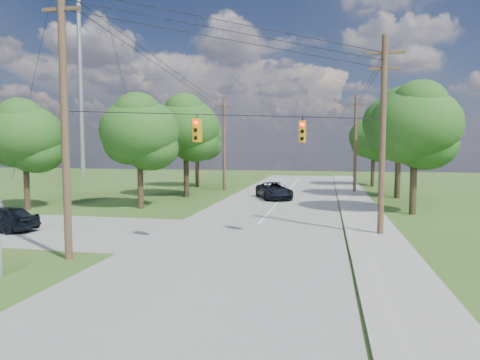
% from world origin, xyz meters
% --- Properties ---
extents(ground, '(140.00, 140.00, 0.00)m').
position_xyz_m(ground, '(0.00, 0.00, 0.00)').
color(ground, '#36521B').
rests_on(ground, ground).
extents(main_road, '(10.00, 100.00, 0.03)m').
position_xyz_m(main_road, '(2.00, 5.00, 0.01)').
color(main_road, gray).
rests_on(main_road, ground).
extents(sidewalk_east, '(2.60, 100.00, 0.12)m').
position_xyz_m(sidewalk_east, '(8.70, 5.00, 0.06)').
color(sidewalk_east, '#A9A59E').
rests_on(sidewalk_east, ground).
extents(pole_sw, '(2.00, 0.32, 12.00)m').
position_xyz_m(pole_sw, '(-4.60, 0.40, 6.23)').
color(pole_sw, brown).
rests_on(pole_sw, ground).
extents(pole_ne, '(2.00, 0.32, 10.50)m').
position_xyz_m(pole_ne, '(8.90, 8.00, 5.47)').
color(pole_ne, brown).
rests_on(pole_ne, ground).
extents(pole_north_e, '(2.00, 0.32, 10.00)m').
position_xyz_m(pole_north_e, '(8.90, 30.00, 5.13)').
color(pole_north_e, brown).
rests_on(pole_north_e, ground).
extents(pole_north_w, '(2.00, 0.32, 10.00)m').
position_xyz_m(pole_north_w, '(-5.00, 30.00, 5.13)').
color(pole_north_w, brown).
rests_on(pole_north_w, ground).
extents(power_lines, '(13.93, 29.62, 4.93)m').
position_xyz_m(power_lines, '(1.50, 11.54, 9.15)').
color(power_lines, black).
rests_on(power_lines, ground).
extents(traffic_signals, '(4.91, 3.27, 1.05)m').
position_xyz_m(traffic_signals, '(2.55, 4.43, 5.50)').
color(traffic_signals, orange).
rests_on(traffic_signals, ground).
extents(radio_mast, '(0.70, 0.70, 45.00)m').
position_xyz_m(radio_mast, '(-32.00, 46.00, 22.50)').
color(radio_mast, '#97999C').
rests_on(radio_mast, ground).
extents(tree_w_near, '(6.00, 6.00, 8.40)m').
position_xyz_m(tree_w_near, '(-8.00, 15.00, 5.92)').
color(tree_w_near, '#3F311F').
rests_on(tree_w_near, ground).
extents(tree_w_mid, '(6.40, 6.40, 9.22)m').
position_xyz_m(tree_w_mid, '(-7.00, 23.00, 6.58)').
color(tree_w_mid, '#3F311F').
rests_on(tree_w_mid, ground).
extents(tree_w_far, '(6.00, 6.00, 8.73)m').
position_xyz_m(tree_w_far, '(-9.00, 33.00, 6.25)').
color(tree_w_far, '#3F311F').
rests_on(tree_w_far, ground).
extents(tree_e_near, '(6.20, 6.20, 8.81)m').
position_xyz_m(tree_e_near, '(12.00, 16.00, 6.25)').
color(tree_e_near, '#3F311F').
rests_on(tree_e_near, ground).
extents(tree_e_mid, '(6.60, 6.60, 9.64)m').
position_xyz_m(tree_e_mid, '(12.50, 26.00, 6.91)').
color(tree_e_mid, '#3F311F').
rests_on(tree_e_mid, ground).
extents(tree_e_far, '(5.80, 5.80, 8.32)m').
position_xyz_m(tree_e_far, '(11.50, 38.00, 5.92)').
color(tree_e_far, '#3F311F').
rests_on(tree_e_far, ground).
extents(tree_cross_n, '(5.60, 5.60, 7.91)m').
position_xyz_m(tree_cross_n, '(-16.00, 12.50, 5.59)').
color(tree_cross_n, '#3F311F').
rests_on(tree_cross_n, ground).
extents(car_cross_dark, '(4.33, 2.07, 1.43)m').
position_xyz_m(car_cross_dark, '(-11.71, 4.92, 0.75)').
color(car_cross_dark, black).
rests_on(car_cross_dark, cross_road).
extents(car_main_north, '(4.30, 5.91, 1.49)m').
position_xyz_m(car_main_north, '(1.37, 22.97, 0.78)').
color(car_main_north, black).
rests_on(car_main_north, main_road).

